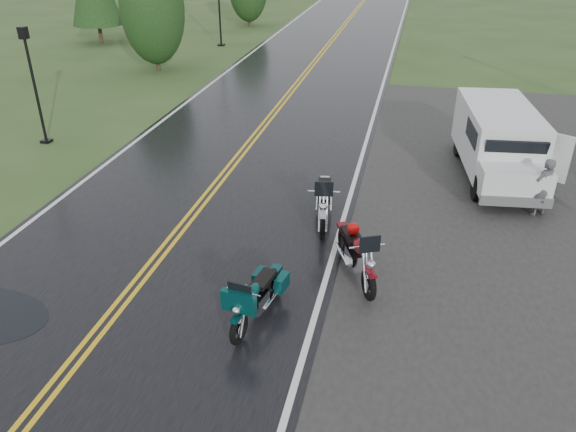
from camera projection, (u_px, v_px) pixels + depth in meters
The scene contains 10 objects.
ground at pixel (134, 289), 11.53m from camera, with size 120.00×120.00×0.00m, color #2D471E.
road at pixel (261, 129), 20.10m from camera, with size 8.00×100.00×0.04m, color black.
motorcycle_red at pixel (370, 273), 10.87m from camera, with size 0.83×2.28×1.35m, color #620B14, non-canonical shape.
motorcycle_teal at pixel (238, 318), 9.77m from camera, with size 0.74×2.02×1.19m, color #043131, non-canonical shape.
motorcycle_silver at pixel (323, 214), 12.94m from camera, with size 0.85×2.35×1.39m, color #A9AAB1, non-canonical shape.
van_white at pixel (482, 166), 14.65m from camera, with size 1.93×5.14×2.02m, color silver, non-canonical shape.
person_at_van at pixel (543, 188), 14.01m from camera, with size 0.56×0.37×1.53m, color #47484C.
lamp_post_near_left at pixel (35, 87), 18.07m from camera, with size 0.33×0.33×3.81m, color black, non-canonical shape.
lamp_post_far_left at pixel (219, 6), 31.86m from camera, with size 0.38×0.38×4.41m, color black, non-canonical shape.
tree_left_mid at pixel (153, 20), 26.55m from camera, with size 3.04×3.04×4.75m, color #1E3D19, non-canonical shape.
Camera 1 is at (5.19, -8.49, 6.80)m, focal length 35.00 mm.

